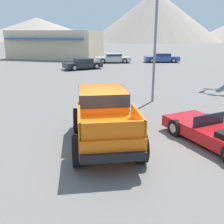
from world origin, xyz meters
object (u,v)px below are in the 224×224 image
(red_convertible_car, at_px, (218,134))
(parked_car_silver, at_px, (113,58))
(parked_car_blue, at_px, (162,58))
(orange_pickup_truck, at_px, (104,114))
(street_lamp_post, at_px, (157,12))
(parked_car_dark, at_px, (83,64))

(red_convertible_car, bearing_deg, parked_car_silver, 71.96)
(red_convertible_car, height_order, parked_car_blue, parked_car_blue)
(orange_pickup_truck, height_order, parked_car_blue, orange_pickup_truck)
(street_lamp_post, bearing_deg, parked_car_dark, 126.46)
(parked_car_blue, distance_m, parked_car_dark, 11.78)
(red_convertible_car, bearing_deg, street_lamp_post, 77.11)
(parked_car_blue, xyz_separation_m, street_lamp_post, (1.01, -20.72, 4.29))
(red_convertible_car, distance_m, parked_car_silver, 26.04)
(orange_pickup_truck, distance_m, parked_car_silver, 25.50)
(orange_pickup_truck, xyz_separation_m, street_lamp_post, (1.10, 6.28, 3.84))
(red_convertible_car, bearing_deg, orange_pickup_truck, 149.78)
(orange_pickup_truck, xyz_separation_m, red_convertible_car, (4.02, 0.74, -0.66))
(orange_pickup_truck, relative_size, parked_car_silver, 1.06)
(orange_pickup_truck, relative_size, parked_car_blue, 1.08)
(red_convertible_car, xyz_separation_m, street_lamp_post, (-2.92, 5.54, 4.49))
(orange_pickup_truck, height_order, red_convertible_car, orange_pickup_truck)
(parked_car_dark, bearing_deg, orange_pickup_truck, 160.32)
(red_convertible_car, bearing_deg, parked_car_dark, 83.21)
(orange_pickup_truck, height_order, parked_car_silver, orange_pickup_truck)
(red_convertible_car, relative_size, parked_car_silver, 0.90)
(red_convertible_car, bearing_deg, parked_car_blue, 57.85)
(parked_car_silver, height_order, street_lamp_post, street_lamp_post)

